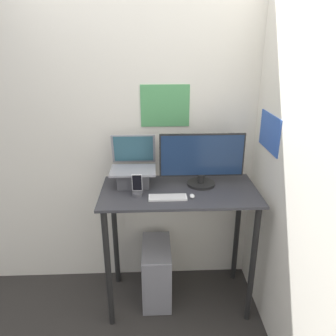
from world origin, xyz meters
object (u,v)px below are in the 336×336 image
(mouse, at_px, (192,196))
(monitor, at_px, (202,161))
(keyboard, at_px, (168,197))
(laptop, at_px, (133,173))
(computer_tower, at_px, (157,272))
(cell_phone, at_px, (137,189))

(mouse, bearing_deg, monitor, 67.09)
(monitor, relative_size, keyboard, 2.36)
(monitor, xyz_separation_m, keyboard, (-0.27, -0.22, -0.19))
(laptop, bearing_deg, computer_tower, -25.49)
(mouse, height_order, computer_tower, mouse)
(mouse, relative_size, computer_tower, 0.11)
(cell_phone, bearing_deg, laptop, 100.97)
(computer_tower, bearing_deg, laptop, 154.51)
(mouse, bearing_deg, laptop, 150.56)
(computer_tower, bearing_deg, cell_phone, -141.19)
(monitor, relative_size, cell_phone, 3.90)
(laptop, xyz_separation_m, computer_tower, (0.17, -0.08, -0.87))
(keyboard, relative_size, mouse, 4.88)
(laptop, relative_size, keyboard, 1.37)
(keyboard, height_order, cell_phone, cell_phone)
(laptop, xyz_separation_m, monitor, (0.52, -0.02, 0.10))
(keyboard, height_order, computer_tower, keyboard)
(cell_phone, height_order, computer_tower, cell_phone)
(keyboard, distance_m, cell_phone, 0.23)
(laptop, relative_size, mouse, 6.69)
(monitor, bearing_deg, keyboard, -139.99)
(mouse, bearing_deg, cell_phone, 171.68)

